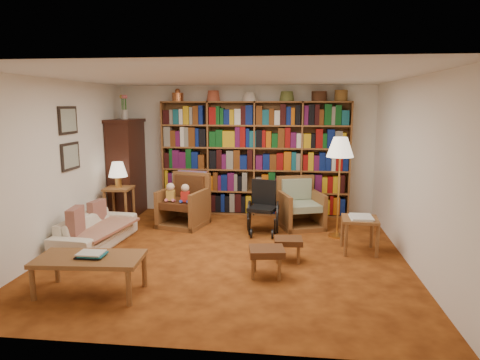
# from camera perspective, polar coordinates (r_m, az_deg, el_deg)

# --- Properties ---
(floor) EXTENTS (5.00, 5.00, 0.00)m
(floor) POSITION_cam_1_polar(r_m,az_deg,el_deg) (6.32, -1.64, -9.72)
(floor) COLOR #A04F18
(floor) RESTS_ON ground
(ceiling) EXTENTS (5.00, 5.00, 0.00)m
(ceiling) POSITION_cam_1_polar(r_m,az_deg,el_deg) (5.96, -1.77, 13.54)
(ceiling) COLOR white
(ceiling) RESTS_ON wall_back
(wall_back) EXTENTS (5.00, 0.00, 5.00)m
(wall_back) POSITION_cam_1_polar(r_m,az_deg,el_deg) (8.47, 0.70, 4.03)
(wall_back) COLOR white
(wall_back) RESTS_ON floor
(wall_front) EXTENTS (5.00, 0.00, 5.00)m
(wall_front) POSITION_cam_1_polar(r_m,az_deg,el_deg) (3.60, -7.37, -4.25)
(wall_front) COLOR white
(wall_front) RESTS_ON floor
(wall_left) EXTENTS (0.00, 5.00, 5.00)m
(wall_left) POSITION_cam_1_polar(r_m,az_deg,el_deg) (6.83, -22.96, 1.79)
(wall_left) COLOR white
(wall_left) RESTS_ON floor
(wall_right) EXTENTS (0.00, 5.00, 5.00)m
(wall_right) POSITION_cam_1_polar(r_m,az_deg,el_deg) (6.18, 21.92, 1.07)
(wall_right) COLOR white
(wall_right) RESTS_ON floor
(bookshelf) EXTENTS (3.60, 0.30, 2.42)m
(bookshelf) POSITION_cam_1_polar(r_m,az_deg,el_deg) (8.30, 1.96, 3.34)
(bookshelf) COLOR brown
(bookshelf) RESTS_ON floor
(curio_cabinet) EXTENTS (0.50, 0.95, 2.40)m
(curio_cabinet) POSITION_cam_1_polar(r_m,az_deg,el_deg) (8.56, -14.86, 1.75)
(curio_cabinet) COLOR #37170F
(curio_cabinet) RESTS_ON floor
(framed_pictures) EXTENTS (0.03, 0.52, 0.97)m
(framed_pictures) POSITION_cam_1_polar(r_m,az_deg,el_deg) (7.04, -21.82, 5.17)
(framed_pictures) COLOR black
(framed_pictures) RESTS_ON wall_left
(sofa) EXTENTS (1.66, 0.75, 0.47)m
(sofa) POSITION_cam_1_polar(r_m,az_deg,el_deg) (6.93, -18.66, -6.42)
(sofa) COLOR #F2E8CD
(sofa) RESTS_ON floor
(sofa_throw) EXTENTS (0.87, 1.39, 0.04)m
(sofa_throw) POSITION_cam_1_polar(r_m,az_deg,el_deg) (6.89, -18.31, -5.94)
(sofa_throw) COLOR beige
(sofa_throw) RESTS_ON sofa
(cushion_left) EXTENTS (0.18, 0.38, 0.36)m
(cushion_left) POSITION_cam_1_polar(r_m,az_deg,el_deg) (7.23, -18.52, -3.97)
(cushion_left) COLOR maroon
(cushion_left) RESTS_ON sofa
(cushion_right) EXTENTS (0.18, 0.43, 0.42)m
(cushion_right) POSITION_cam_1_polar(r_m,az_deg,el_deg) (6.63, -21.06, -5.38)
(cushion_right) COLOR maroon
(cushion_right) RESTS_ON sofa
(side_table_lamp) EXTENTS (0.47, 0.47, 0.68)m
(side_table_lamp) POSITION_cam_1_polar(r_m,az_deg,el_deg) (7.96, -15.82, -2.12)
(side_table_lamp) COLOR brown
(side_table_lamp) RESTS_ON floor
(table_lamp) EXTENTS (0.34, 0.34, 0.46)m
(table_lamp) POSITION_cam_1_polar(r_m,az_deg,el_deg) (7.87, -15.98, 1.26)
(table_lamp) COLOR gold
(table_lamp) RESTS_ON side_table_lamp
(armchair_leather) EXTENTS (0.92, 0.94, 0.94)m
(armchair_leather) POSITION_cam_1_polar(r_m,az_deg,el_deg) (7.75, -7.40, -3.13)
(armchair_leather) COLOR brown
(armchair_leather) RESTS_ON floor
(armchair_sage) EXTENTS (0.92, 0.93, 0.87)m
(armchair_sage) POSITION_cam_1_polar(r_m,az_deg,el_deg) (7.67, 8.11, -3.67)
(armchair_sage) COLOR brown
(armchair_sage) RESTS_ON floor
(wheelchair) EXTENTS (0.53, 0.71, 0.88)m
(wheelchair) POSITION_cam_1_polar(r_m,az_deg,el_deg) (7.22, 3.12, -3.89)
(wheelchair) COLOR black
(wheelchair) RESTS_ON floor
(floor_lamp) EXTENTS (0.43, 0.43, 1.63)m
(floor_lamp) POSITION_cam_1_polar(r_m,az_deg,el_deg) (6.95, 13.20, 3.75)
(floor_lamp) COLOR gold
(floor_lamp) RESTS_ON floor
(side_table_papers) EXTENTS (0.54, 0.54, 0.54)m
(side_table_papers) POSITION_cam_1_polar(r_m,az_deg,el_deg) (6.48, 15.68, -5.58)
(side_table_papers) COLOR brown
(side_table_papers) RESTS_ON floor
(footstool_a) EXTENTS (0.40, 0.34, 0.32)m
(footstool_a) POSITION_cam_1_polar(r_m,az_deg,el_deg) (5.98, 6.45, -8.27)
(footstool_a) COLOR #532B16
(footstool_a) RESTS_ON floor
(footstool_b) EXTENTS (0.48, 0.42, 0.37)m
(footstool_b) POSITION_cam_1_polar(r_m,az_deg,el_deg) (5.43, 3.58, -9.72)
(footstool_b) COLOR #532B16
(footstool_b) RESTS_ON floor
(coffee_table) EXTENTS (1.22, 0.67, 0.49)m
(coffee_table) POSITION_cam_1_polar(r_m,az_deg,el_deg) (5.21, -19.42, -10.12)
(coffee_table) COLOR brown
(coffee_table) RESTS_ON floor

